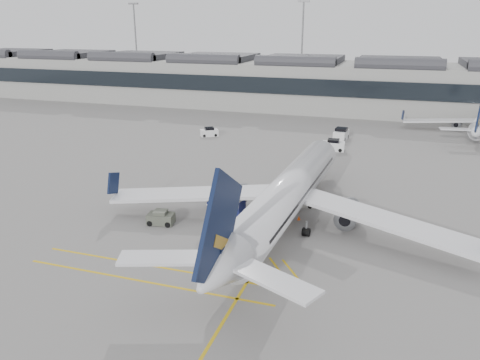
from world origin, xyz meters
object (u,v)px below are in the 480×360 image
(ramp_agent_a, at_px, (256,201))
(ramp_agent_b, at_px, (266,194))
(baggage_cart_a, at_px, (272,195))
(pushback_tug, at_px, (161,218))
(belt_loader, at_px, (296,200))
(airliner_main, at_px, (287,195))

(ramp_agent_a, bearing_deg, ramp_agent_b, 20.86)
(baggage_cart_a, distance_m, pushback_tug, 13.39)
(ramp_agent_a, bearing_deg, belt_loader, -25.55)
(airliner_main, height_order, pushback_tug, airliner_main)
(baggage_cart_a, bearing_deg, ramp_agent_a, -117.89)
(belt_loader, height_order, baggage_cart_a, belt_loader)
(airliner_main, distance_m, ramp_agent_a, 5.80)
(airliner_main, xyz_separation_m, ramp_agent_b, (-3.72, 5.91, -2.39))
(airliner_main, relative_size, baggage_cart_a, 22.41)
(belt_loader, height_order, ramp_agent_a, belt_loader)
(airliner_main, height_order, belt_loader, airliner_main)
(airliner_main, distance_m, baggage_cart_a, 6.75)
(belt_loader, xyz_separation_m, ramp_agent_b, (-3.55, 0.07, 0.24))
(belt_loader, height_order, ramp_agent_b, belt_loader)
(ramp_agent_a, distance_m, ramp_agent_b, 2.74)
(ramp_agent_a, bearing_deg, airliner_main, -95.58)
(belt_loader, xyz_separation_m, ramp_agent_a, (-4.07, -2.62, 0.32))
(ramp_agent_a, relative_size, pushback_tug, 0.65)
(airliner_main, xyz_separation_m, ramp_agent_a, (-4.24, 3.23, -2.30))
(belt_loader, distance_m, baggage_cart_a, 2.87)
(pushback_tug, bearing_deg, belt_loader, 30.08)
(belt_loader, distance_m, ramp_agent_a, 4.85)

